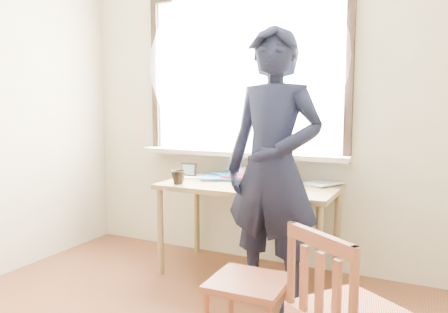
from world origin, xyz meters
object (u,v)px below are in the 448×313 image
at_px(person, 273,169).
at_px(mug_dark, 178,177).
at_px(work_chair, 248,291).
at_px(desk, 249,194).
at_px(laptop, 267,180).
at_px(mug_white, 244,174).

bearing_deg(person, mug_dark, 176.25).
distance_m(work_chair, person, 0.85).
height_order(desk, laptop, laptop).
distance_m(laptop, mug_dark, 0.69).
relative_size(desk, work_chair, 3.30).
bearing_deg(laptop, desk, 168.35).
height_order(work_chair, person, person).
distance_m(mug_white, person, 0.75).
xyz_separation_m(desk, work_chair, (0.42, -1.01, -0.31)).
bearing_deg(mug_white, work_chair, -65.59).
height_order(desk, person, person).
bearing_deg(mug_white, person, -51.92).
bearing_deg(mug_white, mug_dark, -132.48).
bearing_deg(work_chair, person, 98.14).
relative_size(desk, mug_dark, 11.86).
height_order(mug_white, mug_dark, mug_dark).
bearing_deg(desk, work_chair, -67.10).
height_order(laptop, person, person).
xyz_separation_m(mug_dark, work_chair, (0.92, -0.78, -0.44)).
bearing_deg(desk, mug_white, 121.91).
bearing_deg(mug_dark, person, -11.13).
xyz_separation_m(mug_white, mug_dark, (-0.38, -0.42, 0.00)).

